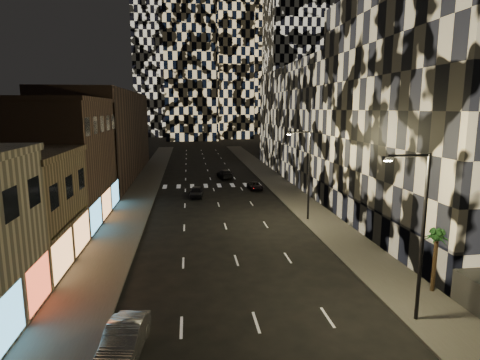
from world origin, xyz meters
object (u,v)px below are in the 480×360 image
object	(u,v)px
streetlight_near	(419,226)
palm_tree	(437,240)
streetlight_far	(307,169)
car_dark_oncoming	(225,174)
car_silver_parked	(124,341)
car_dark_rightlane	(255,186)
car_dark_midlane	(196,192)

from	to	relation	value
streetlight_near	palm_tree	xyz separation A→B (m)	(3.15, 3.05, -1.90)
streetlight_near	streetlight_far	bearing A→B (deg)	90.00
streetlight_far	car_dark_oncoming	xyz separation A→B (m)	(-5.92, 26.13, -4.63)
car_dark_oncoming	palm_tree	distance (m)	44.11
streetlight_far	car_silver_parked	world-z (taller)	streetlight_far
car_dark_rightlane	streetlight_near	bearing A→B (deg)	-89.66
car_silver_parked	car_dark_rightlane	world-z (taller)	car_silver_parked
car_dark_rightlane	streetlight_far	bearing A→B (deg)	-84.78
car_silver_parked	car_dark_midlane	world-z (taller)	car_silver_parked
streetlight_near	palm_tree	bearing A→B (deg)	44.15
car_silver_parked	car_dark_rightlane	distance (m)	39.42
car_dark_midlane	car_dark_rightlane	size ratio (longest dim) A/B	1.08
car_dark_rightlane	palm_tree	world-z (taller)	palm_tree
car_silver_parked	palm_tree	world-z (taller)	palm_tree
streetlight_near	car_dark_oncoming	world-z (taller)	streetlight_near
car_silver_parked	car_dark_rightlane	bearing A→B (deg)	78.32
streetlight_near	car_dark_midlane	distance (m)	34.37
streetlight_far	palm_tree	world-z (taller)	streetlight_far
car_silver_parked	car_dark_oncoming	xyz separation A→B (m)	(9.03, 47.27, -0.04)
car_dark_oncoming	car_dark_rightlane	distance (m)	10.42
streetlight_far	car_silver_parked	size ratio (longest dim) A/B	1.96
car_dark_oncoming	palm_tree	size ratio (longest dim) A/B	1.24
car_dark_midlane	car_dark_oncoming	distance (m)	14.74
car_dark_midlane	palm_tree	world-z (taller)	palm_tree
streetlight_far	car_dark_midlane	size ratio (longest dim) A/B	2.18
streetlight_near	car_dark_oncoming	xyz separation A→B (m)	(-5.92, 46.13, -4.63)
palm_tree	car_silver_parked	bearing A→B (deg)	-166.97
streetlight_near	palm_tree	size ratio (longest dim) A/B	2.25
streetlight_near	streetlight_far	distance (m)	20.00
streetlight_far	car_dark_midlane	world-z (taller)	streetlight_far
car_dark_midlane	streetlight_near	bearing A→B (deg)	-66.66
streetlight_far	palm_tree	size ratio (longest dim) A/B	2.25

